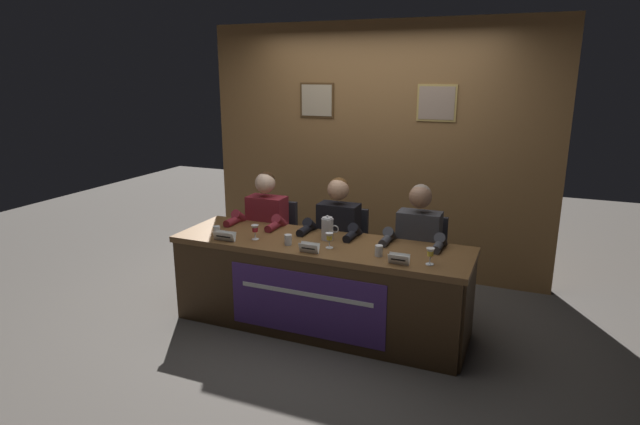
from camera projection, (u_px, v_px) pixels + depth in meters
The scene contains 19 objects.
ground_plane at pixel (320, 325), 4.51m from camera, with size 12.00×12.00×0.00m, color #4C4742.
wall_back_panelled at pixel (375, 150), 5.50m from camera, with size 3.67×0.14×2.60m.
conference_table at pixel (315, 275), 4.29m from camera, with size 2.47×0.74×0.75m.
chair_left at pixel (274, 248), 5.16m from camera, with size 0.44×0.44×0.88m.
panelist_left at pixel (263, 227), 4.91m from camera, with size 0.51×0.48×1.21m.
nameplate_left at pixel (225, 236), 4.34m from camera, with size 0.19×0.06×0.08m.
juice_glass_left at pixel (255, 229), 4.36m from camera, with size 0.06×0.06×0.12m.
water_cup_left at pixel (217, 232), 4.47m from camera, with size 0.06×0.06×0.08m.
chair_center at pixel (343, 258), 4.89m from camera, with size 0.44×0.44×0.88m.
panelist_center at pixel (335, 236), 4.65m from camera, with size 0.51×0.48×1.21m.
nameplate_center at pixel (309, 248), 4.05m from camera, with size 0.16×0.06×0.08m.
juice_glass_center at pixel (329, 238), 4.15m from camera, with size 0.06×0.06×0.12m.
water_cup_center at pixel (288, 240), 4.24m from camera, with size 0.06×0.06×0.08m.
chair_right at pixel (420, 269), 4.62m from camera, with size 0.44×0.44×0.88m.
panelist_right at pixel (416, 246), 4.38m from camera, with size 0.51×0.48×1.21m.
nameplate_right at pixel (399, 259), 3.81m from camera, with size 0.15×0.06×0.08m.
juice_glass_right at pixel (430, 253), 3.79m from camera, with size 0.06×0.06×0.12m.
water_cup_right at pixel (379, 251), 3.98m from camera, with size 0.06×0.06×0.08m.
water_pitcher_central at pixel (328, 229), 4.35m from camera, with size 0.15×0.10×0.21m.
Camera 1 is at (1.58, -3.79, 2.10)m, focal length 29.50 mm.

